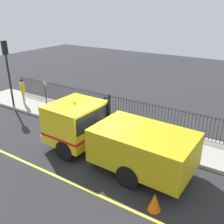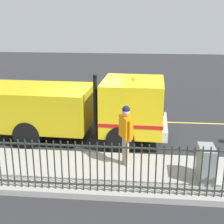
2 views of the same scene
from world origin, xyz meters
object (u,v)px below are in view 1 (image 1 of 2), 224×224
object	(u,v)px
worker_standing	(105,109)
street_sign	(46,94)
work_truck	(107,133)
traffic_cone	(154,202)
utility_cabinet	(82,107)
pedestrian_distant	(22,89)
traffic_light_near	(7,61)

from	to	relation	value
worker_standing	street_sign	bearing A→B (deg)	-108.25
work_truck	street_sign	world-z (taller)	work_truck
work_truck	traffic_cone	world-z (taller)	work_truck
utility_cabinet	pedestrian_distant	bearing A→B (deg)	99.03
work_truck	utility_cabinet	xyz separation A→B (m)	(3.08, 3.88, -0.65)
traffic_cone	worker_standing	bearing A→B (deg)	49.25
traffic_light_near	street_sign	xyz separation A→B (m)	(0.01, -3.17, -1.59)
pedestrian_distant	worker_standing	bearing A→B (deg)	-149.05
pedestrian_distant	utility_cabinet	bearing A→B (deg)	-139.77
utility_cabinet	traffic_cone	xyz separation A→B (m)	(-4.82, -6.96, -0.32)
pedestrian_distant	traffic_light_near	xyz separation A→B (m)	(-0.65, 0.29, 1.94)
worker_standing	pedestrian_distant	world-z (taller)	worker_standing
worker_standing	traffic_light_near	world-z (taller)	traffic_light_near
worker_standing	pedestrian_distant	xyz separation A→B (m)	(0.03, 6.68, -0.03)
traffic_light_near	street_sign	bearing A→B (deg)	98.31
traffic_light_near	utility_cabinet	bearing A→B (deg)	114.04
work_truck	pedestrian_distant	xyz separation A→B (m)	(2.37, 8.34, -0.04)
worker_standing	traffic_light_near	bearing A→B (deg)	-112.26
worker_standing	traffic_light_near	distance (m)	7.25
work_truck	utility_cabinet	world-z (taller)	work_truck
street_sign	traffic_cone	bearing A→B (deg)	-112.14
work_truck	traffic_light_near	size ratio (longest dim) A/B	1.61
worker_standing	utility_cabinet	world-z (taller)	worker_standing
worker_standing	street_sign	world-z (taller)	street_sign
work_truck	traffic_cone	xyz separation A→B (m)	(-1.74, -3.08, -0.97)
work_truck	traffic_light_near	xyz separation A→B (m)	(1.72, 8.63, 1.90)
worker_standing	work_truck	bearing A→B (deg)	8.06
traffic_light_near	work_truck	bearing A→B (deg)	86.84
worker_standing	traffic_cone	world-z (taller)	worker_standing
street_sign	worker_standing	bearing A→B (deg)	-80.89
work_truck	traffic_cone	bearing A→B (deg)	-117.48
worker_standing	pedestrian_distant	size ratio (longest dim) A/B	1.03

